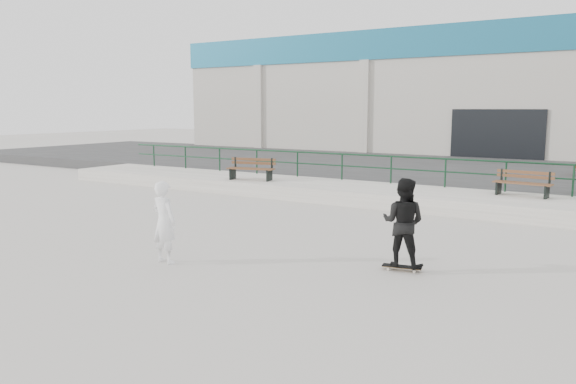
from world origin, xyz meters
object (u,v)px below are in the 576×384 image
Objects in this scene: bench_right at (523,184)px; standing_skater at (403,222)px; bench_left at (251,169)px; skateboard at (402,267)px; seated_skater at (164,222)px.

standing_skater reaches higher than bench_right.
bench_left is 2.38× the size of skateboard.
seated_skater is (-4.46, -2.08, -0.11)m from standing_skater.
standing_skater reaches higher than seated_skater.
seated_skater reaches higher than bench_right.
bench_left reaches higher than bench_right.
bench_right is 1.02× the size of seated_skater.
bench_right is 11.62m from seated_skater.
bench_right is at bearing -99.87° from standing_skater.
bench_left is at bearing -166.90° from bench_right.
standing_skater is at bearing -50.95° from bench_left.
skateboard is 0.91m from standing_skater.
skateboard is at bearing 86.37° from standing_skater.
bench_left is 11.24m from skateboard.
skateboard is at bearing -150.42° from seated_skater.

